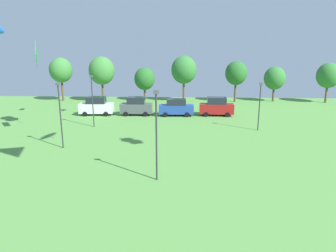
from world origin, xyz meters
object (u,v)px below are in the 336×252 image
(light_post_3, at_px, (60,112))
(treeline_tree_0, at_px, (61,70))
(treeline_tree_3, at_px, (184,70))
(parked_car_leftmost, at_px, (96,106))
(parked_car_third_from_left, at_px, (176,107))
(light_post_1, at_px, (260,103))
(treeline_tree_1, at_px, (102,71))
(treeline_tree_2, at_px, (145,79))
(kite_flying_2, at_px, (36,54))
(light_post_2, at_px, (92,98))
(parked_car_second_from_left, at_px, (136,106))
(parked_car_rightmost_in_row, at_px, (216,107))
(treeline_tree_5, at_px, (275,78))
(treeline_tree_6, at_px, (328,76))
(light_post_0, at_px, (156,131))
(treeline_tree_4, at_px, (236,73))

(light_post_3, bearing_deg, treeline_tree_0, 111.55)
(treeline_tree_3, bearing_deg, parked_car_leftmost, -132.74)
(parked_car_third_from_left, bearing_deg, light_post_1, -41.40)
(treeline_tree_1, xyz_separation_m, treeline_tree_2, (7.45, 1.07, -1.48))
(kite_flying_2, xyz_separation_m, light_post_2, (3.88, 4.51, -4.94))
(treeline_tree_0, relative_size, treeline_tree_2, 1.29)
(parked_car_second_from_left, distance_m, treeline_tree_2, 13.58)
(parked_car_rightmost_in_row, xyz_separation_m, light_post_2, (-15.06, -7.17, 2.13))
(parked_car_second_from_left, relative_size, treeline_tree_2, 0.74)
(kite_flying_2, xyz_separation_m, treeline_tree_5, (30.49, 24.95, -4.22))
(treeline_tree_1, bearing_deg, light_post_1, -41.25)
(light_post_3, relative_size, treeline_tree_6, 0.86)
(light_post_2, bearing_deg, treeline_tree_2, 80.16)
(light_post_0, relative_size, treeline_tree_6, 0.89)
(kite_flying_2, bearing_deg, light_post_0, -39.27)
(light_post_0, relative_size, treeline_tree_5, 1.00)
(light_post_2, xyz_separation_m, treeline_tree_2, (3.52, 20.28, 0.53))
(treeline_tree_3, relative_size, treeline_tree_6, 1.16)
(light_post_1, bearing_deg, parked_car_leftmost, 159.67)
(light_post_2, height_order, treeline_tree_3, treeline_tree_3)
(light_post_0, height_order, treeline_tree_0, treeline_tree_0)
(parked_car_rightmost_in_row, xyz_separation_m, treeline_tree_6, (20.26, 12.16, 3.44))
(treeline_tree_2, relative_size, treeline_tree_4, 0.84)
(parked_car_second_from_left, bearing_deg, treeline_tree_5, 29.88)
(parked_car_leftmost, distance_m, light_post_1, 21.86)
(kite_flying_2, bearing_deg, parked_car_third_from_left, 40.27)
(parked_car_second_from_left, height_order, treeline_tree_2, treeline_tree_2)
(treeline_tree_2, bearing_deg, parked_car_second_from_left, -88.07)
(kite_flying_2, xyz_separation_m, light_post_3, (3.40, -3.62, -4.97))
(light_post_0, height_order, treeline_tree_6, treeline_tree_6)
(kite_flying_2, xyz_separation_m, treeline_tree_4, (23.55, 24.10, -3.32))
(kite_flying_2, bearing_deg, treeline_tree_1, 90.13)
(parked_car_third_from_left, height_order, treeline_tree_5, treeline_tree_5)
(parked_car_leftmost, bearing_deg, parked_car_second_from_left, -1.09)
(parked_car_rightmost_in_row, relative_size, light_post_3, 0.79)
(treeline_tree_5, bearing_deg, parked_car_second_from_left, -149.27)
(treeline_tree_0, relative_size, treeline_tree_6, 1.12)
(treeline_tree_5, xyz_separation_m, treeline_tree_6, (8.71, -1.10, 0.58))
(treeline_tree_2, height_order, treeline_tree_5, treeline_tree_5)
(treeline_tree_3, bearing_deg, treeline_tree_2, 177.28)
(treeline_tree_2, bearing_deg, treeline_tree_5, 0.37)
(parked_car_rightmost_in_row, distance_m, treeline_tree_5, 17.82)
(light_post_0, xyz_separation_m, treeline_tree_4, (11.00, 34.36, 1.54))
(parked_car_second_from_left, bearing_deg, light_post_3, -107.24)
(parked_car_second_from_left, bearing_deg, kite_flying_2, -125.18)
(light_post_2, bearing_deg, kite_flying_2, -130.67)
(light_post_3, height_order, treeline_tree_6, treeline_tree_6)
(parked_car_second_from_left, xyz_separation_m, light_post_1, (14.88, -7.74, 1.81))
(parked_car_third_from_left, relative_size, light_post_3, 0.81)
(light_post_0, distance_m, treeline_tree_5, 39.52)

